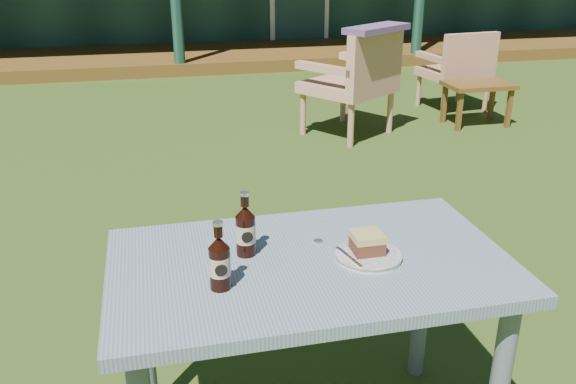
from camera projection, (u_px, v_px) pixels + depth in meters
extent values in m
plane|color=#334916|center=(237.00, 239.00, 3.54)|extent=(80.00, 80.00, 0.00)
cube|color=brown|center=(177.00, 58.00, 8.56)|extent=(15.00, 1.80, 0.16)
cube|color=slate|center=(311.00, 266.00, 1.84)|extent=(1.20, 0.70, 0.04)
cylinder|color=slate|center=(144.00, 336.00, 2.11)|extent=(0.06, 0.06, 0.68)
cylinder|color=slate|center=(422.00, 299.00, 2.33)|extent=(0.06, 0.06, 0.68)
cylinder|color=silver|center=(368.00, 256.00, 1.84)|extent=(0.20, 0.20, 0.01)
cylinder|color=olive|center=(369.00, 254.00, 1.84)|extent=(0.20, 0.20, 0.00)
cube|color=#4E2819|center=(367.00, 246.00, 1.84)|extent=(0.09, 0.08, 0.04)
cube|color=tan|center=(368.00, 236.00, 1.83)|extent=(0.09, 0.09, 0.02)
cube|color=silver|center=(349.00, 257.00, 1.81)|extent=(0.04, 0.14, 0.00)
cylinder|color=black|center=(246.00, 236.00, 1.84)|extent=(0.06, 0.06, 0.13)
cone|color=black|center=(245.00, 211.00, 1.81)|extent=(0.06, 0.06, 0.03)
cylinder|color=black|center=(245.00, 201.00, 1.80)|extent=(0.03, 0.03, 0.03)
cylinder|color=silver|center=(244.00, 194.00, 1.79)|extent=(0.03, 0.03, 0.01)
cylinder|color=tan|center=(246.00, 233.00, 1.84)|extent=(0.06, 0.06, 0.06)
cylinder|color=black|center=(247.00, 237.00, 1.81)|extent=(0.03, 0.00, 0.03)
cylinder|color=black|center=(220.00, 268.00, 1.66)|extent=(0.06, 0.06, 0.12)
cone|color=black|center=(219.00, 242.00, 1.63)|extent=(0.06, 0.06, 0.03)
cylinder|color=black|center=(218.00, 231.00, 1.62)|extent=(0.02, 0.02, 0.03)
cylinder|color=silver|center=(218.00, 223.00, 1.61)|extent=(0.03, 0.03, 0.01)
cylinder|color=tan|center=(220.00, 265.00, 1.66)|extent=(0.06, 0.06, 0.06)
cylinder|color=black|center=(221.00, 270.00, 1.63)|extent=(0.03, 0.00, 0.03)
cylinder|color=silver|center=(318.00, 241.00, 1.93)|extent=(0.03, 0.03, 0.01)
cube|color=tan|center=(348.00, 87.00, 5.34)|extent=(0.92, 0.91, 0.10)
cube|color=tan|center=(375.00, 59.00, 5.06)|extent=(0.61, 0.45, 0.45)
cube|color=tan|center=(367.00, 59.00, 5.48)|extent=(0.40, 0.54, 0.06)
cube|color=tan|center=(324.00, 69.00, 5.07)|extent=(0.40, 0.54, 0.06)
cylinder|color=tan|center=(343.00, 102.00, 5.79)|extent=(0.05, 0.05, 0.38)
cylinder|color=tan|center=(303.00, 114.00, 5.40)|extent=(0.05, 0.05, 0.38)
cylinder|color=tan|center=(390.00, 112.00, 5.46)|extent=(0.05, 0.05, 0.38)
cylinder|color=tan|center=(351.00, 125.00, 5.07)|extent=(0.05, 0.05, 0.38)
cube|color=tan|center=(454.00, 73.00, 6.17)|extent=(0.65, 0.62, 0.08)
cube|color=tan|center=(471.00, 54.00, 5.87)|extent=(0.59, 0.15, 0.39)
cube|color=tan|center=(476.00, 54.00, 6.20)|extent=(0.13, 0.52, 0.06)
cube|color=tan|center=(432.00, 58.00, 6.04)|extent=(0.13, 0.52, 0.06)
cylinder|color=tan|center=(459.00, 87.00, 6.53)|extent=(0.05, 0.05, 0.33)
cylinder|color=tan|center=(419.00, 90.00, 6.37)|extent=(0.05, 0.05, 0.33)
cylinder|color=tan|center=(486.00, 96.00, 6.13)|extent=(0.05, 0.05, 0.33)
cylinder|color=tan|center=(444.00, 100.00, 5.97)|extent=(0.05, 0.05, 0.33)
cube|color=#62436B|center=(377.00, 29.00, 4.97)|extent=(0.67, 0.55, 0.05)
cube|color=brown|center=(479.00, 85.00, 5.61)|extent=(0.60, 0.40, 0.04)
cube|color=brown|center=(459.00, 112.00, 5.50)|extent=(0.04, 0.04, 0.36)
cube|color=brown|center=(509.00, 108.00, 5.61)|extent=(0.04, 0.04, 0.36)
cube|color=brown|center=(444.00, 104.00, 5.77)|extent=(0.04, 0.04, 0.36)
cube|color=brown|center=(492.00, 101.00, 5.88)|extent=(0.04, 0.04, 0.36)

